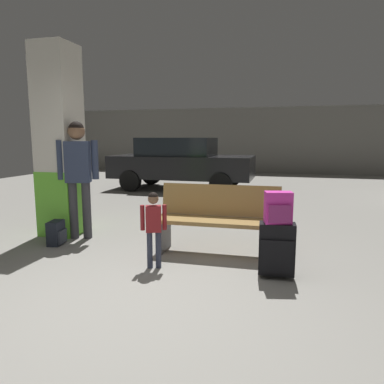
% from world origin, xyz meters
% --- Properties ---
extents(ground_plane, '(18.00, 18.00, 0.10)m').
position_xyz_m(ground_plane, '(0.00, 4.00, -0.05)').
color(ground_plane, gray).
extents(garage_back_wall, '(18.00, 0.12, 2.80)m').
position_xyz_m(garage_back_wall, '(0.00, 12.86, 1.40)').
color(garage_back_wall, slate).
rests_on(garage_back_wall, ground_plane).
extents(structural_pillar, '(0.57, 0.57, 2.89)m').
position_xyz_m(structural_pillar, '(-2.03, 1.95, 1.43)').
color(structural_pillar, '#66C633').
rests_on(structural_pillar, ground_plane).
extents(bench, '(1.61, 0.56, 0.89)m').
position_xyz_m(bench, '(0.52, 1.63, 0.44)').
color(bench, '#9E7A42').
rests_on(bench, ground_plane).
extents(suitcase, '(0.39, 0.25, 0.60)m').
position_xyz_m(suitcase, '(1.29, 0.96, 0.32)').
color(suitcase, black).
rests_on(suitcase, ground_plane).
extents(backpack_bright, '(0.31, 0.24, 0.34)m').
position_xyz_m(backpack_bright, '(1.29, 0.95, 0.77)').
color(backpack_bright, '#D833A5').
rests_on(backpack_bright, suitcase).
extents(child, '(0.29, 0.17, 0.89)m').
position_xyz_m(child, '(-0.09, 0.89, 0.55)').
color(child, '#33384C').
rests_on(child, ground_plane).
extents(adult, '(0.57, 0.31, 1.74)m').
position_xyz_m(adult, '(-1.61, 1.77, 1.08)').
color(adult, '#38383D').
rests_on(adult, ground_plane).
extents(backpack_dark_floor, '(0.23, 0.30, 0.34)m').
position_xyz_m(backpack_dark_floor, '(-1.77, 1.39, 0.17)').
color(backpack_dark_floor, '#1E232D').
rests_on(backpack_dark_floor, ground_plane).
extents(parked_car_far, '(4.11, 1.81, 1.51)m').
position_xyz_m(parked_car_far, '(-1.66, 7.17, 0.81)').
color(parked_car_far, black).
rests_on(parked_car_far, ground_plane).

